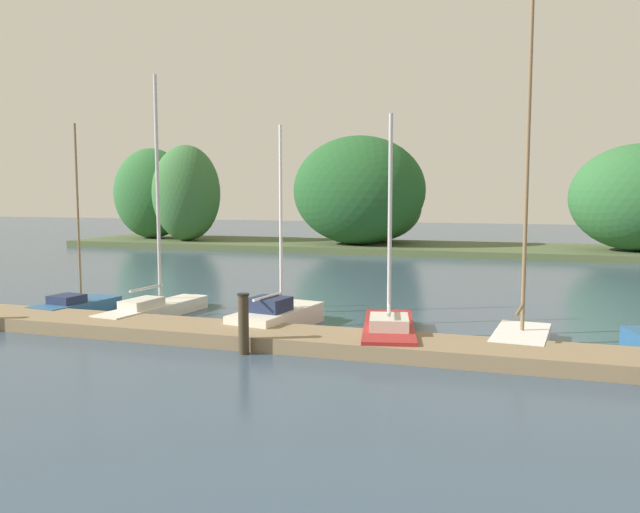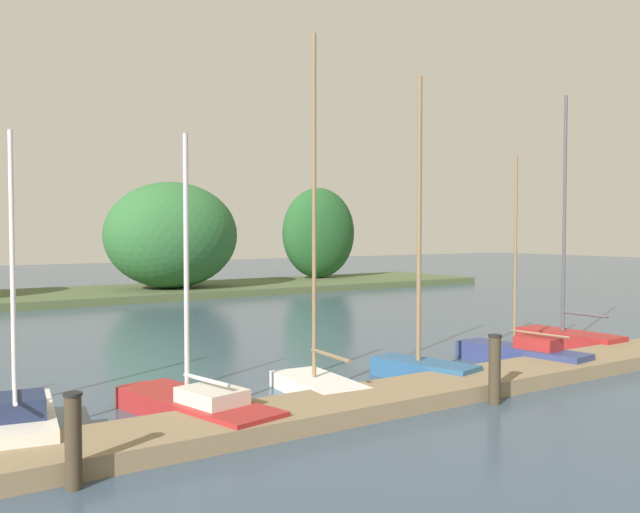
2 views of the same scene
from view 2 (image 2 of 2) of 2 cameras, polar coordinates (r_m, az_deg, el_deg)
The scene contains 9 objects.
dock_pier at distance 13.37m, azimuth -2.42°, elevation -13.12°, with size 27.06×1.80×0.35m.
sailboat_2 at distance 13.40m, azimuth -24.20°, elevation -12.45°, with size 1.76×3.49×5.47m.
sailboat_3 at distance 13.83m, azimuth -10.60°, elevation -12.04°, with size 2.05×4.43×5.60m.
sailboat_4 at distance 15.64m, azimuth -0.36°, elevation -10.01°, with size 1.42×2.91×8.11m.
sailboat_5 at distance 17.27m, azimuth 8.45°, elevation -8.51°, with size 1.55×2.96×7.50m.
sailboat_6 at distance 19.68m, azimuth 16.42°, elevation -7.71°, with size 1.40×3.98×5.74m.
sailboat_7 at distance 23.08m, azimuth 19.88°, elevation -6.14°, with size 1.23×3.56×7.95m.
mooring_piling_1 at distance 10.66m, azimuth -19.99°, elevation -14.31°, with size 0.28×0.28×1.39m.
mooring_piling_2 at distance 15.12m, azimuth 14.44°, elevation -9.14°, with size 0.29×0.29×1.49m.
Camera 2 is at (-6.70, 2.95, 3.72)m, focal length 38.15 mm.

